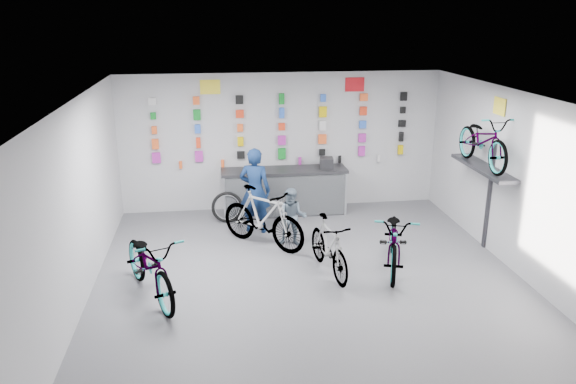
{
  "coord_description": "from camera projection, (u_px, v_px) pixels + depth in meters",
  "views": [
    {
      "loc": [
        -1.49,
        -7.95,
        4.22
      ],
      "look_at": [
        -0.21,
        1.4,
        1.18
      ],
      "focal_mm": 35.0,
      "sensor_mm": 36.0,
      "label": 1
    }
  ],
  "objects": [
    {
      "name": "counter",
      "position": [
        284.0,
        192.0,
        12.17
      ],
      "size": [
        2.7,
        0.66,
        1.0
      ],
      "color": "black",
      "rests_on": "floor"
    },
    {
      "name": "wall_right",
      "position": [
        529.0,
        190.0,
        8.98
      ],
      "size": [
        0.0,
        8.0,
        8.0
      ],
      "primitive_type": "plane",
      "rotation": [
        1.57,
        0.0,
        -1.57
      ],
      "color": "silver",
      "rests_on": "floor"
    },
    {
      "name": "ceiling",
      "position": [
        316.0,
        101.0,
        8.06
      ],
      "size": [
        8.0,
        8.0,
        0.0
      ],
      "primitive_type": "plane",
      "rotation": [
        3.14,
        0.0,
        0.0
      ],
      "color": "white",
      "rests_on": "wall_back"
    },
    {
      "name": "bike_service",
      "position": [
        263.0,
        217.0,
        10.43
      ],
      "size": [
        1.74,
        1.71,
        1.14
      ],
      "primitive_type": "imported",
      "rotation": [
        0.0,
        0.0,
        0.8
      ],
      "color": "gray",
      "rests_on": "floor"
    },
    {
      "name": "bike_wall",
      "position": [
        483.0,
        140.0,
        9.91
      ],
      "size": [
        0.63,
        1.8,
        0.95
      ],
      "primitive_type": "imported",
      "color": "gray",
      "rests_on": "wall_bracket"
    },
    {
      "name": "wall_back",
      "position": [
        281.0,
        142.0,
        12.3
      ],
      "size": [
        7.0,
        0.0,
        7.0
      ],
      "primitive_type": "plane",
      "rotation": [
        1.57,
        0.0,
        0.0
      ],
      "color": "silver",
      "rests_on": "floor"
    },
    {
      "name": "sign_right",
      "position": [
        355.0,
        84.0,
        12.11
      ],
      "size": [
        0.42,
        0.02,
        0.3
      ],
      "primitive_type": "cube",
      "color": "red",
      "rests_on": "wall_back"
    },
    {
      "name": "wall_left",
      "position": [
        75.0,
        210.0,
        8.07
      ],
      "size": [
        0.0,
        8.0,
        8.0
      ],
      "primitive_type": "plane",
      "rotation": [
        1.57,
        0.0,
        1.57
      ],
      "color": "silver",
      "rests_on": "floor"
    },
    {
      "name": "sign_side",
      "position": [
        499.0,
        106.0,
        9.75
      ],
      "size": [
        0.02,
        0.4,
        0.3
      ],
      "primitive_type": "cube",
      "color": "yellow",
      "rests_on": "wall_right"
    },
    {
      "name": "spare_wheel",
      "position": [
        227.0,
        207.0,
        11.71
      ],
      "size": [
        0.66,
        0.18,
        0.66
      ],
      "rotation": [
        0.0,
        0.0,
        -0.01
      ],
      "color": "black",
      "rests_on": "floor"
    },
    {
      "name": "wall_bracket",
      "position": [
        484.0,
        172.0,
        10.1
      ],
      "size": [
        0.39,
        1.9,
        2.0
      ],
      "color": "#333338",
      "rests_on": "wall_right"
    },
    {
      "name": "register",
      "position": [
        326.0,
        163.0,
        12.11
      ],
      "size": [
        0.31,
        0.33,
        0.22
      ],
      "primitive_type": "cube",
      "rotation": [
        0.0,
        0.0,
        -0.12
      ],
      "color": "black",
      "rests_on": "counter"
    },
    {
      "name": "merch_wall",
      "position": [
        281.0,
        130.0,
        12.14
      ],
      "size": [
        5.57,
        0.08,
        1.57
      ],
      "color": "#AF279E",
      "rests_on": "wall_back"
    },
    {
      "name": "clerk",
      "position": [
        255.0,
        190.0,
        11.06
      ],
      "size": [
        0.73,
        0.6,
        1.71
      ],
      "primitive_type": "imported",
      "rotation": [
        0.0,
        0.0,
        2.8
      ],
      "color": "#0F2248",
      "rests_on": "floor"
    },
    {
      "name": "sign_left",
      "position": [
        210.0,
        87.0,
        11.71
      ],
      "size": [
        0.42,
        0.02,
        0.3
      ],
      "primitive_type": "cube",
      "color": "yellow",
      "rests_on": "wall_back"
    },
    {
      "name": "wall_front",
      "position": [
        399.0,
        349.0,
        4.75
      ],
      "size": [
        7.0,
        0.0,
        7.0
      ],
      "primitive_type": "plane",
      "rotation": [
        -1.57,
        0.0,
        0.0
      ],
      "color": "silver",
      "rests_on": "floor"
    },
    {
      "name": "customer",
      "position": [
        292.0,
        217.0,
        10.46
      ],
      "size": [
        0.62,
        0.53,
        1.12
      ],
      "primitive_type": "imported",
      "rotation": [
        0.0,
        0.0,
        -0.21
      ],
      "color": "slate",
      "rests_on": "floor"
    },
    {
      "name": "bike_center",
      "position": [
        329.0,
        247.0,
        9.35
      ],
      "size": [
        0.73,
        1.67,
        0.97
      ],
      "primitive_type": "imported",
      "rotation": [
        0.0,
        0.0,
        0.17
      ],
      "color": "gray",
      "rests_on": "floor"
    },
    {
      "name": "bike_right",
      "position": [
        395.0,
        239.0,
        9.53
      ],
      "size": [
        1.28,
        2.15,
        1.06
      ],
      "primitive_type": "imported",
      "rotation": [
        0.0,
        0.0,
        -0.31
      ],
      "color": "gray",
      "rests_on": "floor"
    },
    {
      "name": "bike_left",
      "position": [
        150.0,
        265.0,
        8.55
      ],
      "size": [
        1.48,
        2.17,
        1.08
      ],
      "primitive_type": "imported",
      "rotation": [
        0.0,
        0.0,
        0.41
      ],
      "color": "gray",
      "rests_on": "floor"
    },
    {
      "name": "floor",
      "position": [
        313.0,
        288.0,
        8.98
      ],
      "size": [
        8.0,
        8.0,
        0.0
      ],
      "primitive_type": "plane",
      "color": "#505055",
      "rests_on": "ground"
    }
  ]
}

